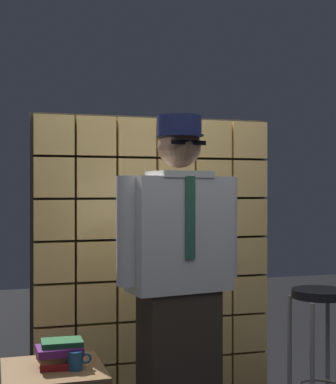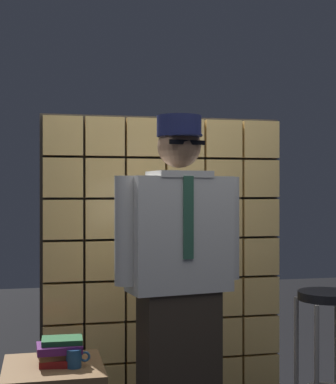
{
  "view_description": "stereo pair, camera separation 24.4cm",
  "coord_description": "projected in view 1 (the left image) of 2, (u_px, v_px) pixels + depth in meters",
  "views": [
    {
      "loc": [
        -1.07,
        -2.68,
        1.42
      ],
      "look_at": [
        -0.16,
        0.35,
        1.41
      ],
      "focal_mm": 54.79,
      "sensor_mm": 36.0,
      "label": 1
    },
    {
      "loc": [
        -0.83,
        -2.75,
        1.42
      ],
      "look_at": [
        -0.16,
        0.35,
        1.41
      ],
      "focal_mm": 54.79,
      "sensor_mm": 36.0,
      "label": 2
    }
  ],
  "objects": [
    {
      "name": "standing_person",
      "position": [
        179.0,
        277.0,
        3.17
      ],
      "size": [
        0.73,
        0.35,
        1.82
      ],
      "rotation": [
        0.0,
        0.0,
        0.17
      ],
      "color": "#382D23",
      "rests_on": "ground"
    },
    {
      "name": "side_table",
      "position": [
        53.0,
        380.0,
        3.03
      ],
      "size": [
        0.52,
        0.52,
        0.5
      ],
      "color": "brown",
      "rests_on": "ground"
    },
    {
      "name": "glass_block_wall",
      "position": [
        155.0,
        259.0,
        4.0
      ],
      "size": [
        1.67,
        0.1,
        1.95
      ],
      "color": "#F2C672",
      "rests_on": "ground"
    },
    {
      "name": "bar_stool",
      "position": [
        320.0,
        325.0,
        3.49
      ],
      "size": [
        0.34,
        0.34,
        0.83
      ],
      "color": "black",
      "rests_on": "ground"
    },
    {
      "name": "book_stack",
      "position": [
        60.0,
        353.0,
        3.05
      ],
      "size": [
        0.24,
        0.2,
        0.13
      ],
      "color": "maroon",
      "rests_on": "side_table"
    },
    {
      "name": "coffee_mug",
      "position": [
        76.0,
        360.0,
        3.0
      ],
      "size": [
        0.13,
        0.08,
        0.09
      ],
      "color": "navy",
      "rests_on": "side_table"
    }
  ]
}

